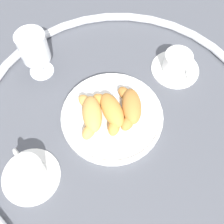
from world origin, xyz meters
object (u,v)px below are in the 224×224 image
croissant_extra (91,114)px  coffee_cup_near (28,173)px  croissant_large (130,106)px  juice_glass_left (34,49)px  coffee_cup_far (177,64)px  pastry_plate (112,116)px  croissant_small (111,111)px

croissant_extra → coffee_cup_near: (-0.09, 0.17, -0.01)m
croissant_large → juice_glass_left: 0.29m
croissant_large → coffee_cup_far: size_ratio=0.98×
croissant_extra → coffee_cup_near: croissant_extra is taller
croissant_large → coffee_cup_near: (-0.09, 0.27, -0.01)m
pastry_plate → croissant_small: bearing=95.5°
pastry_plate → croissant_small: size_ratio=1.92×
coffee_cup_far → juice_glass_left: juice_glass_left is taller
croissant_large → croissant_extra: 0.10m
croissant_extra → juice_glass_left: size_ratio=0.97×
pastry_plate → coffee_cup_far: coffee_cup_far is taller
pastry_plate → coffee_cup_near: coffee_cup_near is taller
coffee_cup_near → juice_glass_left: bearing=-15.2°
pastry_plate → croissant_large: 0.05m
juice_glass_left → croissant_extra: bearing=-154.9°
croissant_extra → coffee_cup_far: croissant_extra is taller
croissant_large → juice_glass_left: (0.21, 0.19, 0.05)m
croissant_extra → juice_glass_left: (0.20, 0.09, 0.05)m
pastry_plate → juice_glass_left: (0.20, 0.15, 0.08)m
croissant_large → juice_glass_left: juice_glass_left is taller
pastry_plate → coffee_cup_far: 0.24m
croissant_small → coffee_cup_far: (0.09, -0.22, -0.01)m
pastry_plate → coffee_cup_near: 0.24m
coffee_cup_far → coffee_cup_near: bearing=112.3°
croissant_large → croissant_extra: same height
coffee_cup_far → croissant_large: bearing=119.0°
coffee_cup_near → coffee_cup_far: size_ratio=1.00×
coffee_cup_near → croissant_small: bearing=-68.0°
coffee_cup_near → croissant_extra: bearing=-61.2°
juice_glass_left → pastry_plate: bearing=-144.3°
croissant_large → juice_glass_left: bearing=43.0°
croissant_small → pastry_plate: bearing=-84.5°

